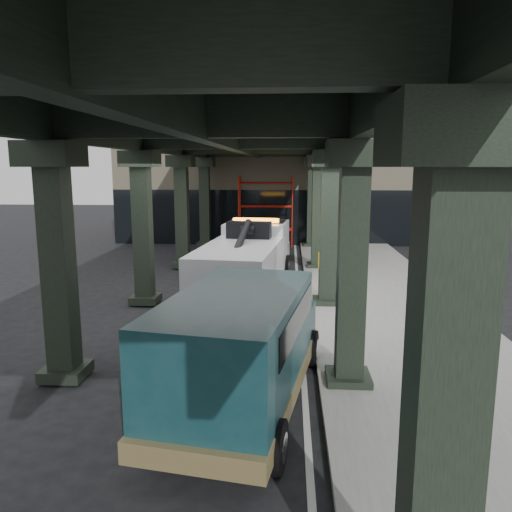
% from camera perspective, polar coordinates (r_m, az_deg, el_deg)
% --- Properties ---
extents(ground, '(90.00, 90.00, 0.00)m').
position_cam_1_polar(ground, '(14.57, -1.68, -7.85)').
color(ground, black).
rests_on(ground, ground).
extents(sidewalk, '(5.00, 40.00, 0.15)m').
position_cam_1_polar(sidewalk, '(16.70, 14.64, -5.56)').
color(sidewalk, gray).
rests_on(sidewalk, ground).
extents(lane_stripe, '(0.12, 38.00, 0.01)m').
position_cam_1_polar(lane_stripe, '(16.43, 4.94, -5.77)').
color(lane_stripe, silver).
rests_on(lane_stripe, ground).
extents(viaduct, '(7.40, 32.00, 6.40)m').
position_cam_1_polar(viaduct, '(15.92, -2.55, 13.59)').
color(viaduct, black).
rests_on(viaduct, ground).
extents(building, '(22.00, 10.00, 8.00)m').
position_cam_1_polar(building, '(33.80, 5.01, 9.26)').
color(building, '#C6B793').
rests_on(building, ground).
extents(scaffolding, '(3.08, 0.88, 4.00)m').
position_cam_1_polar(scaffolding, '(28.57, 1.13, 5.34)').
color(scaffolding, red).
rests_on(scaffolding, ground).
extents(tow_truck, '(3.09, 8.40, 2.70)m').
position_cam_1_polar(tow_truck, '(17.62, -0.99, -0.27)').
color(tow_truck, black).
rests_on(tow_truck, ground).
extents(towed_van, '(3.08, 5.97, 2.31)m').
position_cam_1_polar(towed_van, '(9.35, -1.66, -10.25)').
color(towed_van, '#11383E').
rests_on(towed_van, ground).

